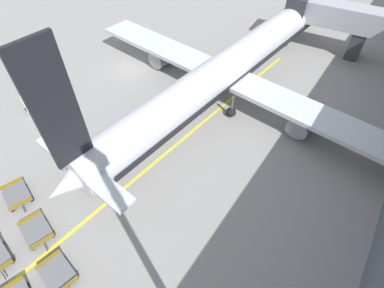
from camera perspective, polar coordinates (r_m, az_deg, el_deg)
The scene contains 8 objects.
ground_plane at distance 39.23m, azimuth -11.59°, elevation 13.84°, with size 500.00×500.00×0.00m, color gray.
jet_bridge at distance 44.44m, azimuth 32.60°, elevation 17.58°, with size 19.83×5.86×6.36m.
airplane at distance 33.28m, azimuth 7.42°, elevation 14.46°, with size 35.86×44.35×13.90m.
service_van at distance 36.98m, azimuth -28.18°, elevation 8.97°, with size 5.13×4.05×2.34m.
baggage_dolly_row_mid_a_col_a at distance 28.17m, azimuth -30.36°, elevation -8.41°, with size 3.35×2.42×0.92m.
baggage_dolly_row_mid_a_col_b at distance 25.52m, azimuth -27.47°, elevation -14.50°, with size 3.35×2.35×0.92m.
baggage_dolly_row_mid_a_col_c at distance 23.38m, azimuth -24.16°, elevation -21.69°, with size 3.34×2.19×0.92m.
stand_guidance_stripe at distance 28.90m, azimuth -2.01°, elevation 0.71°, with size 3.99×38.70×0.01m.
Camera 1 is at (24.64, -22.28, 20.87)m, focal length 28.00 mm.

